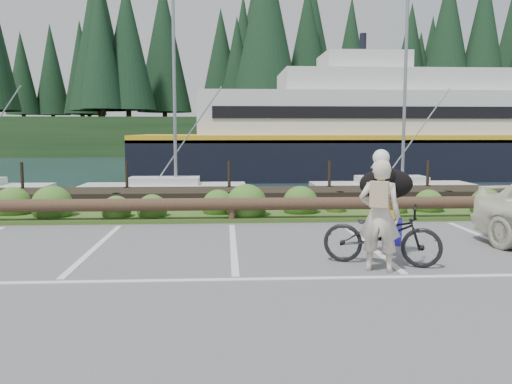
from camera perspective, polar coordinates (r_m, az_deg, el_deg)
ground at (r=8.51m, az=-2.19°, el=-8.48°), size 72.00×72.00×0.00m
harbor_backdrop at (r=86.71m, az=-2.89°, el=5.01°), size 170.00×160.00×30.00m
vegetation_strip at (r=13.69m, az=-2.60°, el=-2.55°), size 34.00×1.60×0.10m
log_rail at (r=13.00m, az=-2.56°, el=-3.25°), size 32.00×0.30×0.60m
bicycle at (r=9.13m, az=13.09°, el=-4.37°), size 2.03×1.33×1.01m
cyclist at (r=8.63m, az=12.88°, el=-2.44°), size 0.75×0.63×1.76m
dog at (r=9.63m, az=13.55°, el=0.83°), size 0.77×1.04×0.54m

